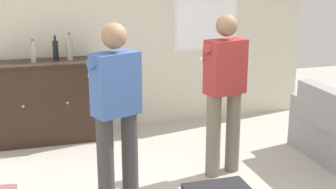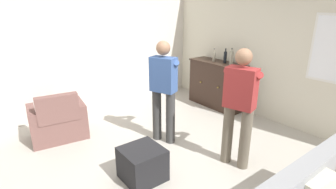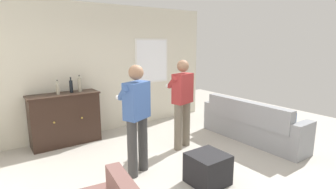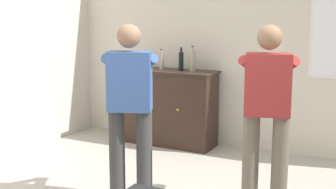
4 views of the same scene
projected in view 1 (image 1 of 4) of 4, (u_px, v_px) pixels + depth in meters
wall_back_with_window at (126, 23)px, 6.18m from camera, size 5.20×0.15×2.80m
sideboard_cabinet at (45, 102)px, 5.78m from camera, size 1.32×0.49×1.02m
bottle_wine_green at (70, 49)px, 5.72m from camera, size 0.08×0.08×0.33m
bottle_liquor_amber at (56, 50)px, 5.69m from camera, size 0.07×0.07×0.31m
bottle_spirits_clear at (33, 54)px, 5.57m from camera, size 0.06×0.06×0.28m
person_standing_left at (116, 108)px, 4.08m from camera, size 0.51×0.52×1.68m
person_standing_right at (224, 87)px, 4.76m from camera, size 0.54×0.52×1.68m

